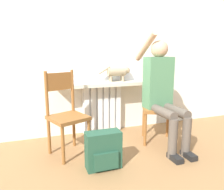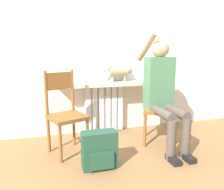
{
  "view_description": "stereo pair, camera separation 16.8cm",
  "coord_description": "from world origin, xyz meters",
  "px_view_note": "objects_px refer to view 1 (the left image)",
  "views": [
    {
      "loc": [
        -0.9,
        -1.81,
        1.17
      ],
      "look_at": [
        0.0,
        0.73,
        0.63
      ],
      "focal_mm": 35.0,
      "sensor_mm": 36.0,
      "label": 1
    },
    {
      "loc": [
        -0.74,
        -1.86,
        1.17
      ],
      "look_at": [
        0.0,
        0.73,
        0.63
      ],
      "focal_mm": 35.0,
      "sensor_mm": 36.0,
      "label": 2
    }
  ],
  "objects_px": {
    "chair_left": "(66,113)",
    "backpack": "(103,151)",
    "chair_right": "(157,105)",
    "cat": "(118,72)",
    "person": "(162,88)"
  },
  "relations": [
    {
      "from": "chair_right",
      "to": "person",
      "type": "relative_size",
      "value": 0.67
    },
    {
      "from": "chair_right",
      "to": "person",
      "type": "bearing_deg",
      "value": -73.95
    },
    {
      "from": "chair_right",
      "to": "cat",
      "type": "relative_size",
      "value": 2.04
    },
    {
      "from": "person",
      "to": "cat",
      "type": "xyz_separation_m",
      "value": [
        -0.35,
        0.61,
        0.16
      ]
    },
    {
      "from": "chair_right",
      "to": "cat",
      "type": "xyz_separation_m",
      "value": [
        -0.37,
        0.49,
        0.4
      ]
    },
    {
      "from": "chair_right",
      "to": "cat",
      "type": "distance_m",
      "value": 0.73
    },
    {
      "from": "chair_right",
      "to": "backpack",
      "type": "bearing_deg",
      "value": -128.21
    },
    {
      "from": "cat",
      "to": "backpack",
      "type": "bearing_deg",
      "value": -118.65
    },
    {
      "from": "chair_right",
      "to": "backpack",
      "type": "height_order",
      "value": "chair_right"
    },
    {
      "from": "chair_left",
      "to": "backpack",
      "type": "height_order",
      "value": "chair_left"
    },
    {
      "from": "chair_left",
      "to": "chair_right",
      "type": "bearing_deg",
      "value": -21.3
    },
    {
      "from": "backpack",
      "to": "chair_left",
      "type": "bearing_deg",
      "value": 122.58
    },
    {
      "from": "chair_left",
      "to": "backpack",
      "type": "xyz_separation_m",
      "value": [
        0.3,
        -0.47,
        -0.3
      ]
    },
    {
      "from": "chair_left",
      "to": "chair_right",
      "type": "distance_m",
      "value": 1.19
    },
    {
      "from": "chair_right",
      "to": "person",
      "type": "height_order",
      "value": "person"
    }
  ]
}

